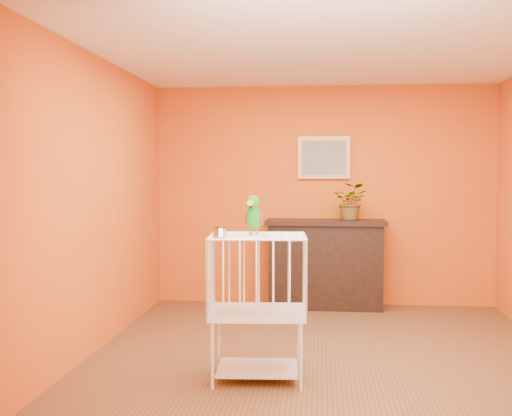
# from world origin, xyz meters

# --- Properties ---
(ground) EXTENTS (4.50, 4.50, 0.00)m
(ground) POSITION_xyz_m (0.00, 0.00, 0.00)
(ground) COLOR brown
(ground) RESTS_ON ground
(room_shell) EXTENTS (4.50, 4.50, 4.50)m
(room_shell) POSITION_xyz_m (0.00, 0.00, 1.58)
(room_shell) COLOR #DF5D15
(room_shell) RESTS_ON ground
(console_cabinet) EXTENTS (1.38, 0.50, 1.03)m
(console_cabinet) POSITION_xyz_m (0.02, 2.01, 0.51)
(console_cabinet) COLOR black
(console_cabinet) RESTS_ON ground
(potted_plant) EXTENTS (0.50, 0.53, 0.33)m
(potted_plant) POSITION_xyz_m (0.32, 2.07, 1.19)
(potted_plant) COLOR #26722D
(potted_plant) RESTS_ON console_cabinet
(framed_picture) EXTENTS (0.62, 0.04, 0.50)m
(framed_picture) POSITION_xyz_m (0.00, 2.22, 1.75)
(framed_picture) COLOR #B68141
(framed_picture) RESTS_ON room_shell
(birdcage) EXTENTS (0.74, 0.59, 1.09)m
(birdcage) POSITION_xyz_m (-0.50, -0.67, 0.57)
(birdcage) COLOR silver
(birdcage) RESTS_ON ground
(feed_cup) EXTENTS (0.10, 0.10, 0.07)m
(feed_cup) POSITION_xyz_m (-0.76, -0.86, 1.13)
(feed_cup) COLOR silver
(feed_cup) RESTS_ON birdcage
(parrot) EXTENTS (0.15, 0.27, 0.30)m
(parrot) POSITION_xyz_m (-0.54, -0.62, 1.25)
(parrot) COLOR #59544C
(parrot) RESTS_ON birdcage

